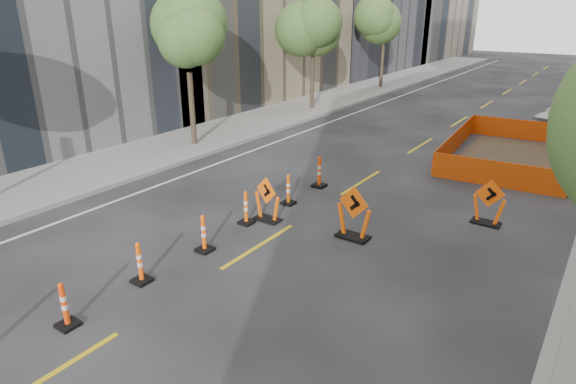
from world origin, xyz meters
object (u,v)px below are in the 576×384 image
Objects in this scene: channelizer_7 at (319,172)px; chevron_sign_center at (354,213)px; channelizer_6 at (288,189)px; chevron_sign_right at (489,202)px; channelizer_2 at (64,305)px; channelizer_3 at (140,262)px; channelizer_4 at (204,233)px; channelizer_5 at (246,208)px; parked_car_near at (564,114)px; chevron_sign_left at (267,199)px.

chevron_sign_center is (2.85, -2.92, 0.20)m from channelizer_7.
chevron_sign_right reaches higher than channelizer_6.
channelizer_2 is 11.28m from chevron_sign_right.
channelizer_6 is (-0.02, 7.72, 0.00)m from channelizer_2.
channelizer_2 is 7.72m from channelizer_6.
channelizer_3 reaches higher than channelizer_6.
channelizer_3 is (-0.12, 1.93, 0.01)m from channelizer_2.
channelizer_3 is 1.00× the size of channelizer_4.
channelizer_5 is (-0.19, 1.93, -0.00)m from channelizer_4.
channelizer_5 is at bearing 95.48° from channelizer_4.
channelizer_3 is at bearing -93.90° from channelizer_4.
channelizer_6 is (0.16, 1.93, -0.00)m from channelizer_5.
parked_car_near is (2.97, 17.96, -0.08)m from chevron_sign_center.
channelizer_4 reaches higher than channelizer_5.
channelizer_2 is 0.99× the size of channelizer_5.
chevron_sign_right is at bearing 54.10° from chevron_sign_center.
chevron_sign_center reaches higher than channelizer_6.
chevron_sign_center reaches higher than channelizer_3.
chevron_sign_right is (5.60, 9.79, 0.18)m from channelizer_2.
chevron_sign_left is at bearing -86.12° from channelizer_7.
chevron_sign_left reaches higher than channelizer_7.
channelizer_2 is 1.00× the size of channelizer_6.
channelizer_3 is 1.00× the size of channelizer_5.
channelizer_4 is at bearing -84.52° from channelizer_5.
chevron_sign_center reaches higher than parked_car_near.
chevron_sign_right is (5.40, 3.46, -0.00)m from chevron_sign_left.
chevron_sign_right reaches higher than channelizer_7.
chevron_sign_right is at bearing 44.45° from chevron_sign_left.
chevron_sign_left is at bearing -86.41° from parked_car_near.
chevron_sign_left is (0.32, 4.40, 0.17)m from channelizer_3.
channelizer_5 is at bearing -112.88° from chevron_sign_left.
channelizer_4 is 2.48m from chevron_sign_left.
channelizer_3 is 5.79m from channelizer_6.
channelizer_7 is 0.81× the size of chevron_sign_left.
chevron_sign_right reaches higher than channelizer_2.
channelizer_7 is (0.09, 7.72, 0.05)m from channelizer_3.
chevron_sign_left reaches higher than channelizer_2.
channelizer_6 is at bearing -178.20° from chevron_sign_right.
channelizer_3 is at bearing 93.55° from channelizer_2.
channelizer_2 is at bearing -89.84° from channelizer_7.
channelizer_2 is at bearing -88.28° from channelizer_5.
channelizer_5 is at bearing 91.72° from channelizer_2.
chevron_sign_center is at bearing 17.47° from channelizer_5.
chevron_sign_center is at bearing -78.86° from parked_car_near.
chevron_sign_right is at bearing -70.21° from parked_car_near.
channelizer_3 is 0.92× the size of channelizer_7.
channelizer_3 is 0.67× the size of chevron_sign_center.
channelizer_4 is 0.26× the size of parked_car_near.
channelizer_4 reaches higher than channelizer_6.
channelizer_7 is (-0.03, 9.66, 0.06)m from channelizer_2.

